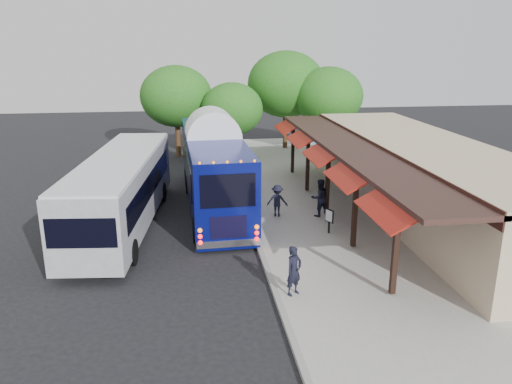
{
  "coord_description": "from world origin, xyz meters",
  "views": [
    {
      "loc": [
        -2.61,
        -17.94,
        8.08
      ],
      "look_at": [
        0.21,
        2.8,
        1.8
      ],
      "focal_mm": 35.0,
      "sensor_mm": 36.0,
      "label": 1
    }
  ],
  "objects_px": {
    "ped_b": "(320,198)",
    "sign_board": "(329,217)",
    "city_bus": "(122,188)",
    "ped_a": "(294,271)",
    "ped_d": "(277,201)",
    "ped_c": "(249,176)",
    "coach_bus": "(213,166)"
  },
  "relations": [
    {
      "from": "city_bus",
      "to": "ped_b",
      "type": "bearing_deg",
      "value": 3.91
    },
    {
      "from": "city_bus",
      "to": "ped_d",
      "type": "bearing_deg",
      "value": 5.72
    },
    {
      "from": "coach_bus",
      "to": "ped_b",
      "type": "bearing_deg",
      "value": -30.59
    },
    {
      "from": "city_bus",
      "to": "ped_d",
      "type": "distance_m",
      "value": 7.17
    },
    {
      "from": "ped_d",
      "to": "ped_b",
      "type": "bearing_deg",
      "value": -171.6
    },
    {
      "from": "ped_b",
      "to": "ped_d",
      "type": "height_order",
      "value": "ped_b"
    },
    {
      "from": "ped_d",
      "to": "sign_board",
      "type": "relative_size",
      "value": 1.41
    },
    {
      "from": "ped_b",
      "to": "ped_c",
      "type": "distance_m",
      "value": 5.42
    },
    {
      "from": "city_bus",
      "to": "sign_board",
      "type": "distance_m",
      "value": 9.33
    },
    {
      "from": "coach_bus",
      "to": "city_bus",
      "type": "relative_size",
      "value": 1.01
    },
    {
      "from": "ped_c",
      "to": "ped_d",
      "type": "distance_m",
      "value": 4.43
    },
    {
      "from": "ped_b",
      "to": "ped_d",
      "type": "xyz_separation_m",
      "value": [
        -1.98,
        0.29,
        -0.14
      ]
    },
    {
      "from": "city_bus",
      "to": "ped_c",
      "type": "xyz_separation_m",
      "value": [
        6.29,
        4.36,
        -0.8
      ]
    },
    {
      "from": "sign_board",
      "to": "ped_a",
      "type": "bearing_deg",
      "value": -141.95
    },
    {
      "from": "city_bus",
      "to": "sign_board",
      "type": "relative_size",
      "value": 11.42
    },
    {
      "from": "coach_bus",
      "to": "sign_board",
      "type": "bearing_deg",
      "value": -48.02
    },
    {
      "from": "ped_a",
      "to": "ped_d",
      "type": "height_order",
      "value": "ped_a"
    },
    {
      "from": "ped_c",
      "to": "ped_b",
      "type": "bearing_deg",
      "value": 113.17
    },
    {
      "from": "city_bus",
      "to": "coach_bus",
      "type": "bearing_deg",
      "value": 34.47
    },
    {
      "from": "ped_a",
      "to": "ped_d",
      "type": "xyz_separation_m",
      "value": [
        0.82,
        7.7,
        -0.08
      ]
    },
    {
      "from": "city_bus",
      "to": "ped_a",
      "type": "relative_size",
      "value": 7.36
    },
    {
      "from": "coach_bus",
      "to": "ped_d",
      "type": "bearing_deg",
      "value": -41.3
    },
    {
      "from": "ped_b",
      "to": "sign_board",
      "type": "bearing_deg",
      "value": 73.12
    },
    {
      "from": "coach_bus",
      "to": "ped_a",
      "type": "height_order",
      "value": "coach_bus"
    },
    {
      "from": "ped_a",
      "to": "sign_board",
      "type": "bearing_deg",
      "value": 28.94
    },
    {
      "from": "ped_b",
      "to": "sign_board",
      "type": "height_order",
      "value": "ped_b"
    },
    {
      "from": "city_bus",
      "to": "ped_c",
      "type": "bearing_deg",
      "value": 40.38
    },
    {
      "from": "coach_bus",
      "to": "ped_c",
      "type": "relative_size",
      "value": 7.31
    },
    {
      "from": "city_bus",
      "to": "sign_board",
      "type": "bearing_deg",
      "value": -9.9
    },
    {
      "from": "coach_bus",
      "to": "sign_board",
      "type": "xyz_separation_m",
      "value": [
        4.7,
        -4.83,
        -1.25
      ]
    },
    {
      "from": "city_bus",
      "to": "ped_c",
      "type": "distance_m",
      "value": 7.7
    },
    {
      "from": "ped_c",
      "to": "ped_d",
      "type": "bearing_deg",
      "value": 92.75
    }
  ]
}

